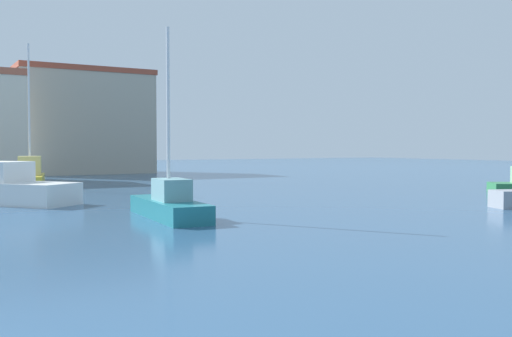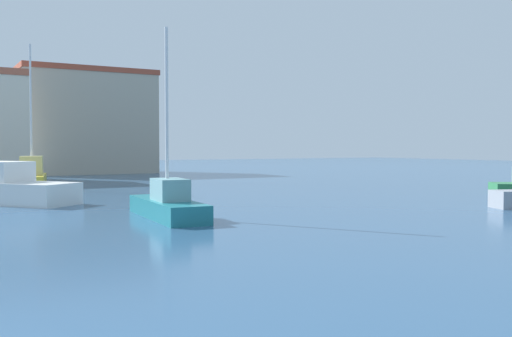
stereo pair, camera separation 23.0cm
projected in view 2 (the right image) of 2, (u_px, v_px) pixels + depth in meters
name	position (u px, v px, depth m)	size (l,w,h in m)	color
water	(250.00, 198.00, 28.85)	(160.00, 160.00, 0.00)	#2D5175
sailboat_teal_outer_mooring	(168.00, 204.00, 20.73)	(1.85, 5.53, 6.84)	#1E707A
sailboat_yellow_mid_harbor	(32.00, 178.00, 34.71)	(2.63, 5.72, 8.72)	gold
warehouse_block	(87.00, 121.00, 55.13)	(12.50, 6.25, 9.95)	#B2A893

